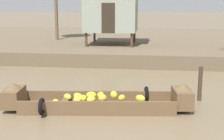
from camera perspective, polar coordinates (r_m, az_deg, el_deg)
The scene contains 5 objects.
ground_plane at distance 13.82m, azimuth 3.97°, elevation -1.80°, with size 300.00×300.00×0.00m, color #726047.
riverbank_strip at distance 25.86m, azimuth 5.67°, elevation 5.35°, with size 160.00×20.00×0.74m, color brown.
banana_boat at distance 9.84m, azimuth -2.80°, elevation -5.71°, with size 5.96×2.28×0.87m.
stilt_house_left at distance 20.31m, azimuth -0.06°, elevation 11.27°, with size 3.93×3.66×4.46m.
mooring_post at distance 11.08m, azimuth 15.93°, elevation -2.44°, with size 0.14×0.14×1.21m, color #423323.
Camera 1 is at (0.79, -3.42, 3.24)m, focal length 49.60 mm.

